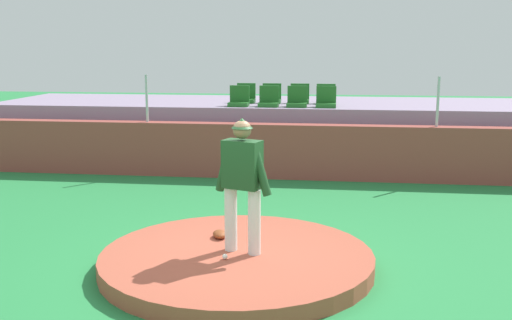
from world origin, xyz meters
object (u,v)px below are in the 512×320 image
stadium_chair_0 (239,100)px  stadium_chair_6 (300,97)px  stadium_chair_4 (246,97)px  pitcher (242,176)px  baseball (225,257)px  stadium_chair_2 (297,100)px  stadium_chair_5 (272,97)px  stadium_chair_3 (326,101)px  stadium_chair_1 (269,100)px  fielding_glove (220,234)px  stadium_chair_7 (326,98)px

stadium_chair_0 → stadium_chair_6: 1.71m
stadium_chair_4 → pitcher: bearing=98.0°
baseball → stadium_chair_2: 7.45m
stadium_chair_0 → stadium_chair_6: bearing=-147.2°
stadium_chair_0 → stadium_chair_5: same height
stadium_chair_2 → stadium_chair_3: (0.70, -0.00, 0.00)m
stadium_chair_1 → stadium_chair_6: same height
stadium_chair_0 → stadium_chair_5: (0.71, 0.90, 0.00)m
stadium_chair_3 → stadium_chair_6: same height
baseball → fielding_glove: fielding_glove is taller
stadium_chair_2 → stadium_chair_7: same height
stadium_chair_0 → stadium_chair_7: (2.11, 0.88, 0.00)m
stadium_chair_0 → stadium_chair_6: (1.44, 0.93, 0.00)m
stadium_chair_7 → stadium_chair_2: bearing=51.7°
stadium_chair_1 → stadium_chair_4: (-0.70, 0.91, 0.00)m
stadium_chair_3 → stadium_chair_5: same height
baseball → stadium_chair_6: (0.49, 8.20, 1.42)m
fielding_glove → stadium_chair_2: 6.59m
pitcher → stadium_chair_5: pitcher is taller
fielding_glove → stadium_chair_5: 7.42m
pitcher → stadium_chair_6: size_ratio=3.68×
pitcher → fielding_glove: bearing=146.7°
stadium_chair_7 → stadium_chair_6: bearing=-3.6°
stadium_chair_2 → stadium_chair_4: bearing=-32.7°
pitcher → stadium_chair_7: 7.90m
fielding_glove → stadium_chair_3: stadium_chair_3 is taller
stadium_chair_0 → stadium_chair_1: bearing=-179.7°
stadium_chair_0 → baseball: bearing=97.4°
stadium_chair_3 → stadium_chair_4: (-2.09, 0.89, 0.00)m
stadium_chair_0 → stadium_chair_4: same height
stadium_chair_0 → stadium_chair_3: size_ratio=1.00×
stadium_chair_3 → stadium_chair_1: bearing=0.5°
pitcher → stadium_chair_1: size_ratio=3.68×
stadium_chair_1 → stadium_chair_4: bearing=-52.3°
stadium_chair_6 → stadium_chair_1: bearing=52.9°
stadium_chair_3 → stadium_chair_7: bearing=-88.7°
pitcher → fielding_glove: pitcher is taller
pitcher → stadium_chair_5: 7.88m
stadium_chair_2 → stadium_chair_4: 1.65m
pitcher → baseball: (-0.19, -0.32, -1.03)m
stadium_chair_3 → stadium_chair_5: 1.67m
stadium_chair_1 → stadium_chair_3: same height
stadium_chair_1 → stadium_chair_3: size_ratio=1.00×
stadium_chair_1 → stadium_chair_5: bearing=-88.3°
stadium_chair_5 → stadium_chair_2: bearing=128.9°
stadium_chair_3 → pitcher: bearing=81.9°
stadium_chair_1 → stadium_chair_7: 1.63m
stadium_chair_0 → stadium_chair_2: bearing=-179.2°
stadium_chair_0 → stadium_chair_1: 0.74m
stadium_chair_6 → stadium_chair_7: 0.67m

